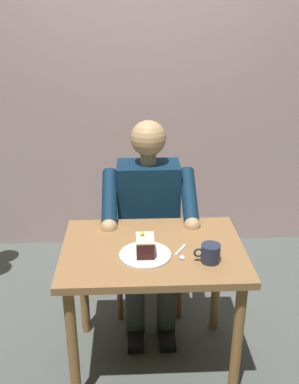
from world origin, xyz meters
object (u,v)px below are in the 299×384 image
object	(u,v)px
chair	(148,228)
coffee_cup	(210,253)
dining_table	(153,266)
seated_person	(149,221)
cake_slice	(145,246)
dessert_spoon	(181,254)

from	to	relation	value
chair	coffee_cup	distance (m)	0.83
coffee_cup	dining_table	bearing A→B (deg)	-27.84
chair	dining_table	bearing A→B (deg)	90.00
seated_person	cake_slice	world-z (taller)	seated_person
chair	coffee_cup	size ratio (longest dim) A/B	7.24
cake_slice	seated_person	bearing A→B (deg)	-94.53
dining_table	chair	xyz separation A→B (m)	(0.00, -0.61, -0.11)
coffee_cup	dessert_spoon	xyz separation A→B (m)	(0.12, -0.06, -0.04)
dining_table	coffee_cup	world-z (taller)	coffee_cup
chair	seated_person	xyz separation A→B (m)	(-0.00, 0.17, 0.14)
dining_table	dessert_spoon	size ratio (longest dim) A/B	6.37
seated_person	dining_table	bearing A→B (deg)	90.00
seated_person	dessert_spoon	size ratio (longest dim) A/B	8.70
cake_slice	dessert_spoon	world-z (taller)	cake_slice
cake_slice	coffee_cup	distance (m)	0.30
chair	cake_slice	xyz separation A→B (m)	(0.04, 0.68, 0.27)
dining_table	dessert_spoon	xyz separation A→B (m)	(-0.13, 0.07, 0.11)
seated_person	coffee_cup	distance (m)	0.64
chair	dessert_spoon	size ratio (longest dim) A/B	6.45
cake_slice	dessert_spoon	bearing A→B (deg)	-179.45
coffee_cup	cake_slice	bearing A→B (deg)	-12.10
cake_slice	coffee_cup	world-z (taller)	cake_slice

